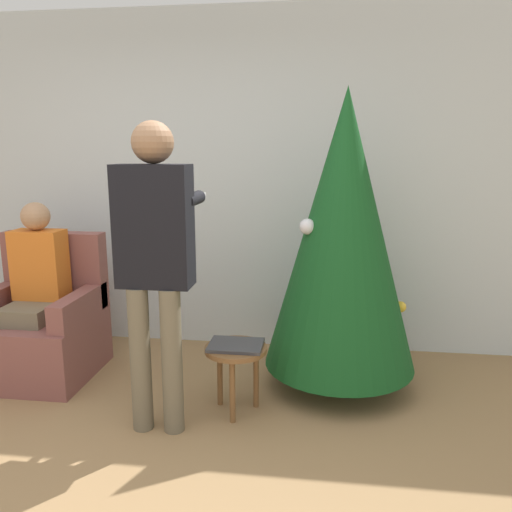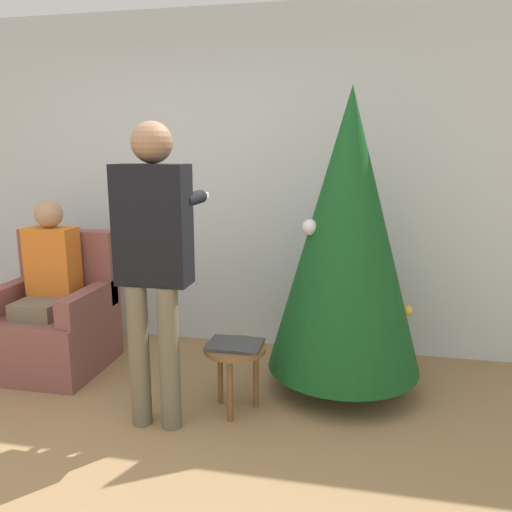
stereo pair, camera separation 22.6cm
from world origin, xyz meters
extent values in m
cube|color=silver|center=(0.00, 2.23, 1.35)|extent=(8.00, 0.06, 2.70)
cylinder|color=brown|center=(1.13, 1.51, 0.08)|extent=(0.10, 0.10, 0.16)
cone|color=#144C1E|center=(1.13, 1.51, 1.09)|extent=(1.02, 1.02, 1.85)
sphere|color=#2856B2|center=(1.40, 1.85, 0.46)|extent=(0.06, 0.06, 0.06)
sphere|color=white|center=(0.89, 1.40, 1.14)|extent=(0.10, 0.10, 0.10)
sphere|color=gold|center=(1.53, 1.55, 0.58)|extent=(0.08, 0.08, 0.08)
cube|color=brown|center=(-1.03, 1.39, 0.22)|extent=(0.78, 0.75, 0.44)
cube|color=brown|center=(-1.03, 1.70, 0.73)|extent=(0.78, 0.14, 0.57)
cube|color=brown|center=(-0.70, 1.39, 0.54)|extent=(0.12, 0.68, 0.19)
cylinder|color=#6B604C|center=(-1.13, 1.19, 0.22)|extent=(0.11, 0.11, 0.44)
cylinder|color=#6B604C|center=(-0.93, 1.19, 0.22)|extent=(0.11, 0.11, 0.44)
cube|color=#6B604C|center=(-1.03, 1.34, 0.50)|extent=(0.32, 0.40, 0.12)
cube|color=orange|center=(-1.03, 1.49, 0.81)|extent=(0.36, 0.20, 0.50)
sphere|color=tan|center=(-1.03, 1.49, 1.16)|extent=(0.20, 0.20, 0.20)
cylinder|color=#6B604C|center=(-0.04, 0.80, 0.43)|extent=(0.12, 0.12, 0.86)
cylinder|color=#6B604C|center=(0.15, 0.80, 0.43)|extent=(0.12, 0.12, 0.86)
cube|color=black|center=(0.06, 0.86, 1.20)|extent=(0.42, 0.20, 0.68)
sphere|color=#936B4C|center=(0.06, 0.89, 1.66)|extent=(0.23, 0.23, 0.23)
cylinder|color=black|center=(-0.12, 1.05, 1.34)|extent=(0.08, 0.30, 0.08)
cylinder|color=black|center=(0.24, 1.05, 1.34)|extent=(0.08, 0.30, 0.08)
cube|color=white|center=(0.24, 1.24, 1.34)|extent=(0.04, 0.14, 0.04)
cylinder|color=brown|center=(0.48, 1.06, 0.42)|extent=(0.39, 0.39, 0.03)
cylinder|color=brown|center=(0.48, 0.93, 0.20)|extent=(0.04, 0.04, 0.40)
cylinder|color=brown|center=(0.60, 1.13, 0.20)|extent=(0.04, 0.04, 0.40)
cylinder|color=brown|center=(0.36, 1.13, 0.20)|extent=(0.04, 0.04, 0.40)
cube|color=#38383D|center=(0.48, 1.06, 0.44)|extent=(0.33, 0.25, 0.02)
camera|label=1|loc=(0.97, -1.79, 1.61)|focal=35.00mm
camera|label=2|loc=(1.19, -1.75, 1.61)|focal=35.00mm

